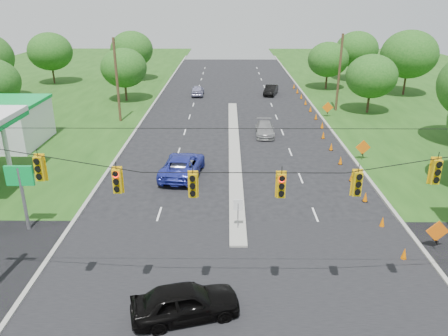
{
  "coord_description": "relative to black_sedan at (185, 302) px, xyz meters",
  "views": [
    {
      "loc": [
        -0.64,
        -16.83,
        13.09
      ],
      "look_at": [
        -0.85,
        9.04,
        2.8
      ],
      "focal_mm": 35.0,
      "sensor_mm": 36.0,
      "label": 1
    }
  ],
  "objects": [
    {
      "name": "utility_pole_far_left",
      "position": [
        -10.08,
        31.53,
        3.7
      ],
      "size": [
        0.28,
        0.28,
        9.0
      ],
      "primitive_type": "cylinder",
      "color": "#422D1C",
      "rests_on": "ground"
    },
    {
      "name": "cone_2",
      "position": [
        11.17,
        11.53,
        -0.45
      ],
      "size": [
        0.32,
        0.32,
        0.7
      ],
      "primitive_type": "cone",
      "color": "#E86800",
      "rests_on": "ground"
    },
    {
      "name": "cone_4",
      "position": [
        11.17,
        18.53,
        -0.45
      ],
      "size": [
        0.32,
        0.32,
        0.7
      ],
      "primitive_type": "cone",
      "color": "#E86800",
      "rests_on": "ground"
    },
    {
      "name": "median",
      "position": [
        2.42,
        22.53,
        -0.8
      ],
      "size": [
        1.0,
        34.0,
        0.18
      ],
      "primitive_type": "cube",
      "color": "gray",
      "rests_on": "ground"
    },
    {
      "name": "curb_right",
      "position": [
        12.52,
        31.53,
        -0.8
      ],
      "size": [
        0.25,
        110.0,
        0.16
      ],
      "primitive_type": "cube",
      "color": "gray",
      "rests_on": "ground"
    },
    {
      "name": "work_sign_2",
      "position": [
        13.22,
        33.53,
        0.29
      ],
      "size": [
        1.27,
        0.58,
        1.37
      ],
      "color": "black",
      "rests_on": "ground"
    },
    {
      "name": "cone_0",
      "position": [
        11.17,
        4.53,
        -0.45
      ],
      "size": [
        0.32,
        0.32,
        0.7
      ],
      "primitive_type": "cone",
      "color": "#E86800",
      "rests_on": "ground"
    },
    {
      "name": "utility_pole_far_right",
      "position": [
        14.92,
        36.53,
        3.7
      ],
      "size": [
        0.28,
        0.28,
        9.0
      ],
      "primitive_type": "cylinder",
      "color": "#422D1C",
      "rests_on": "ground"
    },
    {
      "name": "white_sedan",
      "position": [
        -1.57,
        15.92,
        -0.13
      ],
      "size": [
        2.0,
        4.22,
        1.34
      ],
      "primitive_type": "imported",
      "rotation": [
        0.0,
        0.0,
        2.99
      ],
      "color": "beige",
      "rests_on": "ground"
    },
    {
      "name": "work_sign_0",
      "position": [
        13.22,
        5.53,
        0.29
      ],
      "size": [
        1.27,
        0.58,
        1.37
      ],
      "color": "black",
      "rests_on": "ground"
    },
    {
      "name": "median_sign",
      "position": [
        2.42,
        7.53,
        0.66
      ],
      "size": [
        0.55,
        0.06,
        2.05
      ],
      "color": "gray",
      "rests_on": "ground"
    },
    {
      "name": "cone_7",
      "position": [
        11.77,
        29.03,
        -0.45
      ],
      "size": [
        0.32,
        0.32,
        0.7
      ],
      "primitive_type": "cone",
      "color": "#E86800",
      "rests_on": "ground"
    },
    {
      "name": "dark_car_receding",
      "position": [
        7.88,
        45.53,
        -0.11
      ],
      "size": [
        2.51,
        4.45,
        1.39
      ],
      "primitive_type": "imported",
      "rotation": [
        0.0,
        0.0,
        -0.26
      ],
      "color": "black",
      "rests_on": "ground"
    },
    {
      "name": "cross_street",
      "position": [
        2.42,
        1.53,
        -0.8
      ],
      "size": [
        160.0,
        14.0,
        0.02
      ],
      "primitive_type": "cube",
      "color": "black",
      "rests_on": "ground"
    },
    {
      "name": "cone_10",
      "position": [
        11.77,
        39.53,
        -0.45
      ],
      "size": [
        0.32,
        0.32,
        0.7
      ],
      "primitive_type": "cone",
      "color": "#E86800",
      "rests_on": "ground"
    },
    {
      "name": "blue_pickup",
      "position": [
        -1.68,
        16.05,
        0.04
      ],
      "size": [
        3.41,
        6.33,
        1.69
      ],
      "primitive_type": "imported",
      "rotation": [
        0.0,
        0.0,
        3.04
      ],
      "color": "#252E9D",
      "rests_on": "ground"
    },
    {
      "name": "curb_left",
      "position": [
        -7.68,
        31.53,
        -0.8
      ],
      "size": [
        0.25,
        110.0,
        0.16
      ],
      "primitive_type": "cube",
      "color": "gray",
      "rests_on": "ground"
    },
    {
      "name": "cone_8",
      "position": [
        11.77,
        32.53,
        -0.45
      ],
      "size": [
        0.32,
        0.32,
        0.7
      ],
      "primitive_type": "cone",
      "color": "#E86800",
      "rests_on": "ground"
    },
    {
      "name": "tree_5",
      "position": [
        -11.58,
        41.53,
        3.54
      ],
      "size": [
        5.88,
        5.88,
        6.86
      ],
      "color": "black",
      "rests_on": "ground"
    },
    {
      "name": "cone_12",
      "position": [
        11.77,
        46.53,
        -0.45
      ],
      "size": [
        0.32,
        0.32,
        0.7
      ],
      "primitive_type": "cone",
      "color": "#E86800",
      "rests_on": "ground"
    },
    {
      "name": "cone_6",
      "position": [
        11.17,
        25.53,
        -0.45
      ],
      "size": [
        0.32,
        0.32,
        0.7
      ],
      "primitive_type": "cone",
      "color": "#E86800",
      "rests_on": "ground"
    },
    {
      "name": "cone_5",
      "position": [
        11.17,
        22.03,
        -0.45
      ],
      "size": [
        0.32,
        0.32,
        0.7
      ],
      "primitive_type": "cone",
      "color": "#E86800",
      "rests_on": "ground"
    },
    {
      "name": "ground",
      "position": [
        2.42,
        1.53,
        -0.8
      ],
      "size": [
        160.0,
        160.0,
        0.0
      ],
      "primitive_type": "plane",
      "color": "black",
      "rests_on": "ground"
    },
    {
      "name": "silver_car_far",
      "position": [
        5.52,
        26.57,
        -0.15
      ],
      "size": [
        1.96,
        4.52,
        1.29
      ],
      "primitive_type": "imported",
      "rotation": [
        0.0,
        0.0,
        -0.03
      ],
      "color": "gray",
      "rests_on": "ground"
    },
    {
      "name": "cone_9",
      "position": [
        11.77,
        36.03,
        -0.45
      ],
      "size": [
        0.32,
        0.32,
        0.7
      ],
      "primitive_type": "cone",
      "color": "#E86800",
      "rests_on": "ground"
    },
    {
      "name": "silver_car_oncoming",
      "position": [
        -2.38,
        45.13,
        -0.1
      ],
      "size": [
        1.69,
        4.14,
        1.41
      ],
      "primitive_type": "imported",
      "rotation": [
        0.0,
        0.0,
        3.15
      ],
      "color": "#8B8AAB",
      "rests_on": "ground"
    },
    {
      "name": "cone_11",
      "position": [
        11.77,
        43.03,
        -0.45
      ],
      "size": [
        0.32,
        0.32,
        0.7
      ],
      "primitive_type": "cone",
      "color": "#E86800",
      "rests_on": "ground"
    },
    {
      "name": "cone_1",
      "position": [
        11.17,
        8.03,
        -0.45
      ],
      "size": [
        0.32,
        0.32,
        0.7
      ],
      "primitive_type": "cone",
      "color": "#E86800",
      "rests_on": "ground"
    },
    {
      "name": "tree_4",
      "position": [
        -25.58,
        53.53,
        4.16
      ],
      "size": [
        6.72,
        6.72,
        7.84
      ],
      "color": "black",
      "rests_on": "ground"
    },
    {
      "name": "tree_11",
      "position": [
        22.42,
        56.53,
        4.16
      ],
      "size": [
        6.72,
        6.72,
        7.84
      ],
      "color": "black",
      "rests_on": "ground"
    },
    {
      "name": "cone_13",
      "position": [
        11.77,
        50.03,
        -0.45
      ],
      "size": [
        0.32,
        0.32,
        0.7
      ],
      "primitive_type": "cone",
      "color": "#E86800",
      "rests_on": "ground"
    },
    {
      "name": "tree_12",
      "position": [
        16.42,
        49.53,
        3.54
      ],
      "size": [
        5.88,
        5.88,
        6.86
      ],
      "color": "black",
      "rests_on": "ground"
    },
    {
      "name": "signal_span",
      "position": [
        2.37,
        0.53,
        4.17
      ],
      "size": [
        25.6,
        0.32,
        9.0
      ],
      "color": "#422D1C",
      "rests_on": "ground"
    },
    {
      "name": "black_sedan",
      "position": [
        0.0,
        0.0,
        0.0
      ],
      "size": [
        5.02,
        3.07,
        1.6
      ],
      "primitive_type": "imported",
      "rotation": [
        0.0,
        0.0,
        1.84
      ],
      "color": "black",
      "rests_on": "ground"
    },
    {
      "name": "cone_3",
      "position": [
        11.17,
        15.03,
        -0.45
      ],
      "size": [
        0.32,
        0.32,
        0.7
      ],
      "primitive_type": "cone",
      "color": "#E86800",
      "rests_on": "ground"
    },
    {
      "name": "tree_6",
      "position": [
        -13.58,
        56.53,
        4.16
      ],
      "size": [
        6.72,
        6.72,
        7.84
      ],
      "color": "black",
      "rests_on": "ground"
    },
    {
      "name": "tree_10",
      "position": [
        26.42,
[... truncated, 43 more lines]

